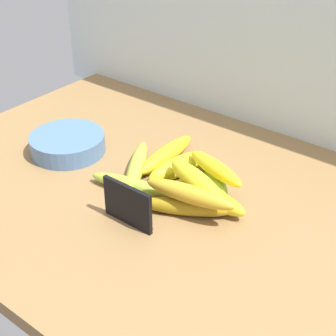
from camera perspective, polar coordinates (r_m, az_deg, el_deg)
name	(u,v)px	position (r cm, az deg, el deg)	size (l,w,h in cm)	color
counter_top	(156,197)	(105.23, -1.38, -3.27)	(110.00, 76.00, 3.00)	olive
chalkboard_sign	(128,206)	(93.99, -4.48, -4.25)	(11.00, 1.80, 8.40)	black
fruit_bowl	(67,144)	(118.92, -11.14, 2.67)	(16.97, 16.97, 4.24)	#4C71A4
banana_0	(190,195)	(100.44, 2.41, -2.99)	(15.21, 3.44, 3.44)	#AE7822
banana_1	(133,186)	(103.37, -3.93, -1.98)	(18.92, 3.23, 3.23)	#9AB537
banana_2	(166,154)	(112.97, -0.17, 1.52)	(18.73, 3.82, 3.82)	yellow
banana_3	(215,179)	(105.33, 5.29, -1.27)	(16.50, 3.41, 3.41)	#91BB34
banana_4	(137,167)	(109.21, -3.50, 0.14)	(20.95, 3.37, 3.37)	#AABB38
banana_5	(210,197)	(99.55, 4.66, -3.22)	(16.50, 4.06, 4.06)	yellow
banana_6	(192,183)	(104.18, 2.68, -1.63)	(18.65, 3.23, 3.23)	#AEC326
banana_7	(177,166)	(108.43, 1.01, 0.23)	(15.63, 4.29, 4.29)	yellow
banana_8	(185,207)	(97.25, 1.90, -4.35)	(17.99, 3.34, 3.34)	#A18116
banana_9	(215,168)	(102.55, 5.30, -0.04)	(15.33, 3.32, 3.32)	yellow
banana_10	(196,180)	(97.98, 3.16, -1.39)	(16.45, 3.96, 3.96)	yellow
banana_11	(189,194)	(94.77, 2.39, -2.91)	(18.00, 3.52, 3.52)	gold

